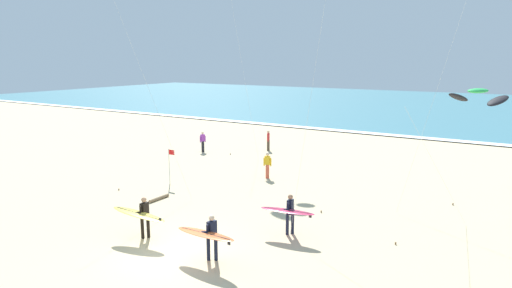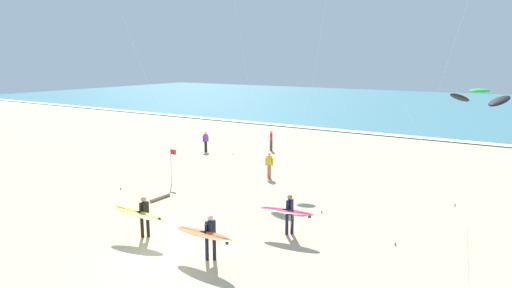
% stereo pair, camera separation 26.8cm
% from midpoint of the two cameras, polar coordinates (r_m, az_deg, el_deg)
% --- Properties ---
extents(ground_plane, '(160.00, 160.00, 0.00)m').
position_cam_midpoint_polar(ground_plane, '(16.93, -10.43, -13.90)').
color(ground_plane, '#D1BA8E').
extents(ocean_water, '(160.00, 60.00, 0.08)m').
position_cam_midpoint_polar(ocean_water, '(71.72, 23.73, 4.50)').
color(ocean_water, teal).
rests_on(ocean_water, ground).
extents(shoreline_foam, '(160.00, 1.33, 0.01)m').
position_cam_midpoint_polar(shoreline_foam, '(42.81, 17.55, 1.13)').
color(shoreline_foam, white).
rests_on(shoreline_foam, ocean_water).
extents(surfer_lead, '(2.33, 1.04, 1.71)m').
position_cam_midpoint_polar(surfer_lead, '(17.83, 4.67, -8.79)').
color(surfer_lead, black).
rests_on(surfer_lead, ground).
extents(surfer_trailing, '(2.54, 0.99, 1.71)m').
position_cam_midpoint_polar(surfer_trailing, '(15.70, -5.97, -11.63)').
color(surfer_trailing, black).
rests_on(surfer_trailing, ground).
extents(surfer_third, '(2.49, 1.08, 1.71)m').
position_cam_midpoint_polar(surfer_third, '(18.05, -14.38, -8.85)').
color(surfer_third, black).
rests_on(surfer_third, ground).
extents(kite_arc_emerald_near, '(3.38, 4.69, 5.92)m').
position_cam_midpoint_polar(kite_arc_emerald_near, '(20.01, 27.48, 5.51)').
color(kite_arc_emerald_near, black).
rests_on(kite_arc_emerald_near, ground).
extents(bystander_purple_top, '(0.30, 0.46, 1.59)m').
position_cam_midpoint_polar(bystander_purple_top, '(33.91, -6.38, 0.33)').
color(bystander_purple_top, black).
rests_on(bystander_purple_top, ground).
extents(bystander_yellow_top, '(0.49, 0.25, 1.59)m').
position_cam_midpoint_polar(bystander_yellow_top, '(26.24, 2.03, -2.79)').
color(bystander_yellow_top, '#D8593F').
rests_on(bystander_yellow_top, ground).
extents(bystander_red_top, '(0.30, 0.46, 1.59)m').
position_cam_midpoint_polar(bystander_red_top, '(34.17, 2.22, 0.47)').
color(bystander_red_top, '#4C3D2D').
rests_on(bystander_red_top, ground).
extents(lifeguard_flag, '(0.45, 0.05, 2.10)m').
position_cam_midpoint_polar(lifeguard_flag, '(25.38, -10.69, -2.40)').
color(lifeguard_flag, silver).
rests_on(lifeguard_flag, ground).
extents(driftwood_log, '(0.19, 1.31, 0.16)m').
position_cam_midpoint_polar(driftwood_log, '(23.03, -12.10, -6.91)').
color(driftwood_log, '#846B4C').
rests_on(driftwood_log, ground).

